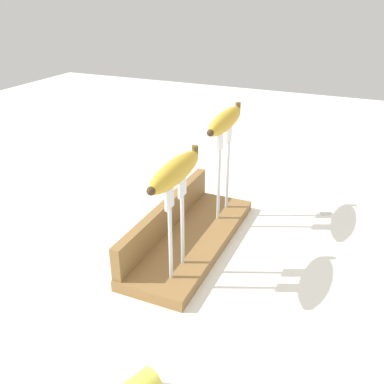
{
  "coord_description": "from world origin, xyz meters",
  "views": [
    {
      "loc": [
        -0.69,
        -0.3,
        0.49
      ],
      "look_at": [
        0.0,
        0.0,
        0.12
      ],
      "focal_mm": 39.78,
      "sensor_mm": 36.0,
      "label": 1
    }
  ],
  "objects_px": {
    "fork_stand_left": "(176,219)",
    "banana_raised_right": "(225,121)",
    "fork_stand_right": "(224,165)",
    "banana_raised_left": "(175,171)",
    "fork_fallen_near": "(312,201)"
  },
  "relations": [
    {
      "from": "fork_stand_left",
      "to": "banana_raised_right",
      "type": "distance_m",
      "value": 0.26
    },
    {
      "from": "fork_stand_right",
      "to": "banana_raised_left",
      "type": "height_order",
      "value": "banana_raised_left"
    },
    {
      "from": "fork_stand_left",
      "to": "banana_raised_right",
      "type": "height_order",
      "value": "banana_raised_right"
    },
    {
      "from": "fork_stand_left",
      "to": "fork_stand_right",
      "type": "distance_m",
      "value": 0.24
    },
    {
      "from": "fork_stand_right",
      "to": "banana_raised_right",
      "type": "distance_m",
      "value": 0.1
    },
    {
      "from": "fork_stand_left",
      "to": "fork_stand_right",
      "type": "bearing_deg",
      "value": 0.0
    },
    {
      "from": "fork_stand_right",
      "to": "banana_raised_right",
      "type": "relative_size",
      "value": 1.03
    },
    {
      "from": "banana_raised_left",
      "to": "fork_fallen_near",
      "type": "relative_size",
      "value": 1.08
    },
    {
      "from": "fork_stand_left",
      "to": "fork_fallen_near",
      "type": "bearing_deg",
      "value": -22.62
    },
    {
      "from": "fork_stand_right",
      "to": "fork_fallen_near",
      "type": "relative_size",
      "value": 1.22
    },
    {
      "from": "fork_stand_right",
      "to": "banana_raised_right",
      "type": "bearing_deg",
      "value": -178.94
    },
    {
      "from": "fork_stand_left",
      "to": "banana_raised_right",
      "type": "relative_size",
      "value": 0.92
    },
    {
      "from": "banana_raised_right",
      "to": "fork_fallen_near",
      "type": "distance_m",
      "value": 0.34
    },
    {
      "from": "banana_raised_left",
      "to": "fork_fallen_near",
      "type": "height_order",
      "value": "banana_raised_left"
    },
    {
      "from": "fork_stand_right",
      "to": "fork_fallen_near",
      "type": "distance_m",
      "value": 0.29
    }
  ]
}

